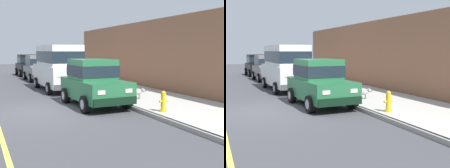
% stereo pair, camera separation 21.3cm
% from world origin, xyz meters
% --- Properties ---
extents(ground_plane, '(80.00, 80.00, 0.00)m').
position_xyz_m(ground_plane, '(0.00, 0.00, 0.00)').
color(ground_plane, '#424247').
extents(curb, '(0.16, 64.00, 0.14)m').
position_xyz_m(curb, '(3.20, 0.00, 0.07)').
color(curb, gray).
rests_on(curb, ground).
extents(sidewalk, '(3.60, 64.00, 0.14)m').
position_xyz_m(sidewalk, '(5.00, 0.00, 0.07)').
color(sidewalk, '#B7B5AD').
rests_on(sidewalk, ground).
extents(car_green_hatchback, '(2.01, 3.83, 1.88)m').
position_xyz_m(car_green_hatchback, '(2.19, 0.37, 0.98)').
color(car_green_hatchback, '#23663D').
rests_on(car_green_hatchback, ground).
extents(car_white_van, '(2.19, 4.93, 2.52)m').
position_xyz_m(car_white_van, '(2.11, 5.47, 1.39)').
color(car_white_van, white).
rests_on(car_white_van, ground).
extents(car_grey_hatchback, '(2.01, 3.83, 1.88)m').
position_xyz_m(car_grey_hatchback, '(2.13, 11.29, 0.98)').
color(car_grey_hatchback, slate).
rests_on(car_grey_hatchback, ground).
extents(car_black_hatchback, '(1.99, 3.82, 1.88)m').
position_xyz_m(car_black_hatchback, '(2.11, 16.14, 0.98)').
color(car_black_hatchback, black).
rests_on(car_black_hatchback, ground).
extents(dog_grey, '(0.73, 0.35, 0.49)m').
position_xyz_m(dog_grey, '(4.20, 0.23, 0.43)').
color(dog_grey, '#999691').
rests_on(dog_grey, sidewalk).
extents(fire_hydrant, '(0.34, 0.24, 0.72)m').
position_xyz_m(fire_hydrant, '(3.65, -2.42, 0.48)').
color(fire_hydrant, gold).
rests_on(fire_hydrant, sidewalk).
extents(building_facade, '(0.50, 20.00, 3.94)m').
position_xyz_m(building_facade, '(7.10, 4.43, 1.97)').
color(building_facade, '#8C5B42').
rests_on(building_facade, ground).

